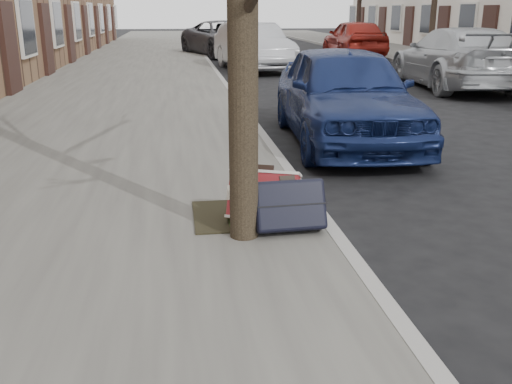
{
  "coord_description": "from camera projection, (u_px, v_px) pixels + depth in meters",
  "views": [
    {
      "loc": [
        -2.54,
        -3.68,
        1.92
      ],
      "look_at": [
        -1.91,
        0.8,
        0.47
      ],
      "focal_mm": 40.0,
      "sensor_mm": 36.0,
      "label": 1
    }
  ],
  "objects": [
    {
      "name": "near_sidewalk",
      "position": [
        137.0,
        71.0,
        18.02
      ],
      "size": [
        5.0,
        70.0,
        0.12
      ],
      "primitive_type": "cube",
      "color": "slate",
      "rests_on": "ground"
    },
    {
      "name": "car_near_back",
      "position": [
        225.0,
        39.0,
        24.36
      ],
      "size": [
        3.93,
        5.85,
        1.49
      ],
      "primitive_type": "imported",
      "rotation": [
        0.0,
        0.0,
        0.29
      ],
      "color": "#3B3A40",
      "rests_on": "ground"
    },
    {
      "name": "car_near_mid",
      "position": [
        253.0,
        47.0,
        18.74
      ],
      "size": [
        2.31,
        4.82,
        1.52
      ],
      "primitive_type": "imported",
      "rotation": [
        0.0,
        0.0,
        0.16
      ],
      "color": "#B6B8BE",
      "rests_on": "ground"
    },
    {
      "name": "suitcase_red",
      "position": [
        264.0,
        196.0,
        5.01
      ],
      "size": [
        0.68,
        0.53,
        0.47
      ],
      "primitive_type": "cube",
      "rotation": [
        -0.42,
        0.0,
        -0.37
      ],
      "color": "maroon",
      "rests_on": "near_sidewalk"
    },
    {
      "name": "tree_far_c",
      "position": [
        359.0,
        2.0,
        29.73
      ],
      "size": [
        0.23,
        0.23,
        4.42
      ],
      "primitive_type": "cylinder",
      "color": "black",
      "rests_on": "far_sidewalk"
    },
    {
      "name": "suitcase_navy",
      "position": [
        289.0,
        205.0,
        4.78
      ],
      "size": [
        0.62,
        0.38,
        0.47
      ],
      "primitive_type": "cube",
      "rotation": [
        -0.42,
        0.0,
        0.05
      ],
      "color": "black",
      "rests_on": "near_sidewalk"
    },
    {
      "name": "far_sidewalk",
      "position": [
        478.0,
        67.0,
        19.56
      ],
      "size": [
        4.0,
        70.0,
        0.12
      ],
      "primitive_type": "cube",
      "color": "slate",
      "rests_on": "ground"
    },
    {
      "name": "dirt_patch",
      "position": [
        240.0,
        215.0,
        5.22
      ],
      "size": [
        0.85,
        0.85,
        0.02
      ],
      "primitive_type": "cube",
      "color": "black",
      "rests_on": "near_sidewalk"
    },
    {
      "name": "car_far_front",
      "position": [
        457.0,
        58.0,
        14.41
      ],
      "size": [
        2.6,
        5.4,
        1.52
      ],
      "primitive_type": "imported",
      "rotation": [
        0.0,
        0.0,
        3.05
      ],
      "color": "#A7AAAE",
      "rests_on": "ground"
    },
    {
      "name": "car_far_back",
      "position": [
        354.0,
        38.0,
        23.79
      ],
      "size": [
        1.98,
        4.66,
        1.57
      ],
      "primitive_type": "imported",
      "rotation": [
        0.0,
        0.0,
        3.11
      ],
      "color": "maroon",
      "rests_on": "ground"
    },
    {
      "name": "car_near_front",
      "position": [
        345.0,
        94.0,
        8.45
      ],
      "size": [
        1.97,
        4.36,
        1.45
      ],
      "primitive_type": "imported",
      "rotation": [
        0.0,
        0.0,
        -0.06
      ],
      "color": "navy",
      "rests_on": "ground"
    }
  ]
}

